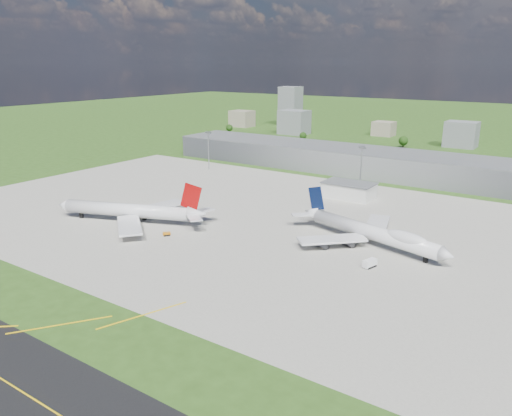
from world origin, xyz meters
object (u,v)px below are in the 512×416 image
Objects in this scene: tug_yellow at (167,234)px; van_white_near at (370,264)px; airliner_blue_quad at (373,233)px; airliner_red_twin at (132,211)px.

van_white_near reaches higher than tug_yellow.
airliner_blue_quad is 20.11× the size of tug_yellow.
van_white_near is (7.80, -22.10, -3.79)m from airliner_blue_quad.
airliner_blue_quad reaches higher than tug_yellow.
tug_yellow is (-76.14, -38.48, -4.40)m from airliner_blue_quad.
airliner_red_twin is at bearing 115.11° from tug_yellow.
airliner_blue_quad is 85.43m from tug_yellow.
airliner_blue_quad is at bearing 35.43° from van_white_near.
airliner_blue_quad reaches higher than van_white_near.
airliner_red_twin is 20.17× the size of tug_yellow.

